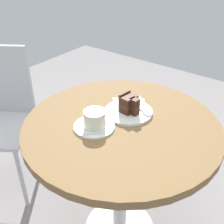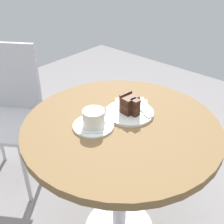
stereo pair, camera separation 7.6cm
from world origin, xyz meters
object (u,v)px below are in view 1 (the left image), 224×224
at_px(saucer, 94,126).
at_px(teaspoon, 90,134).
at_px(cake_slice, 129,104).
at_px(cake_plate, 128,112).
at_px(coffee_cup, 95,118).
at_px(fork, 142,110).
at_px(napkin, 129,105).

relative_size(saucer, teaspoon, 2.36).
bearing_deg(cake_slice, cake_plate, 59.12).
bearing_deg(teaspoon, coffee_cup, -113.01).
height_order(saucer, fork, fork).
bearing_deg(saucer, teaspoon, -155.68).
relative_size(saucer, coffee_cup, 1.40).
bearing_deg(cake_plate, coffee_cup, 165.09).
relative_size(teaspoon, cake_slice, 0.84).
height_order(teaspoon, napkin, teaspoon).
bearing_deg(cake_plate, napkin, 30.80).
distance_m(saucer, fork, 0.23).
bearing_deg(coffee_cup, teaspoon, -159.42).
relative_size(coffee_cup, cake_plate, 0.57).
bearing_deg(napkin, coffee_cup, 176.59).
distance_m(fork, napkin, 0.08).
xyz_separation_m(coffee_cup, cake_slice, (0.17, -0.05, 0.00)).
distance_m(saucer, coffee_cup, 0.04).
xyz_separation_m(coffee_cup, teaspoon, (-0.06, -0.02, -0.03)).
xyz_separation_m(saucer, cake_plate, (0.17, -0.05, 0.00)).
distance_m(saucer, napkin, 0.23).
xyz_separation_m(saucer, teaspoon, (-0.06, -0.03, 0.01)).
bearing_deg(fork, cake_plate, -125.86).
bearing_deg(coffee_cup, fork, -24.52).
distance_m(saucer, cake_slice, 0.19).
relative_size(saucer, fork, 1.20).
xyz_separation_m(cake_slice, napkin, (0.06, 0.04, -0.05)).
relative_size(teaspoon, fork, 0.51).
bearing_deg(coffee_cup, cake_slice, -16.48).
relative_size(teaspoon, cake_plate, 0.34).
distance_m(teaspoon, napkin, 0.29).
relative_size(cake_slice, fork, 0.61).
xyz_separation_m(fork, napkin, (0.02, 0.08, -0.01)).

